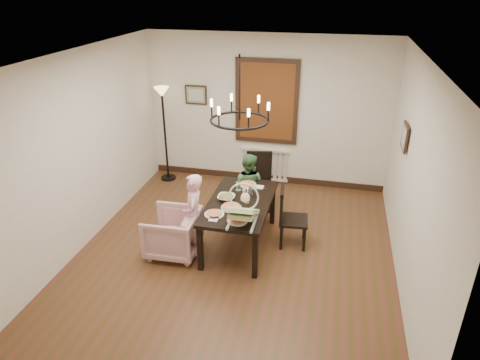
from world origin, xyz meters
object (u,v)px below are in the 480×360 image
at_px(elderly_woman, 194,221).
at_px(drinking_glass, 247,199).
at_px(dining_table, 240,206).
at_px(chair_right, 294,217).
at_px(floor_lamp, 165,136).
at_px(armchair, 173,233).
at_px(baby_bouncer, 243,209).
at_px(seated_man, 248,192).
at_px(chair_far, 259,182).

distance_m(elderly_woman, drinking_glass, 0.83).
distance_m(dining_table, chair_right, 0.82).
relative_size(chair_right, floor_lamp, 0.52).
relative_size(drinking_glass, floor_lamp, 0.08).
relative_size(dining_table, armchair, 2.14).
xyz_separation_m(armchair, baby_bouncer, (1.06, -0.12, 0.59)).
distance_m(armchair, drinking_glass, 1.18).
relative_size(dining_table, drinking_glass, 11.46).
relative_size(seated_man, floor_lamp, 0.52).
xyz_separation_m(dining_table, baby_bouncer, (0.17, -0.54, 0.27)).
distance_m(elderly_woman, baby_bouncer, 0.89).
bearing_deg(armchair, baby_bouncer, 82.13).
bearing_deg(baby_bouncer, floor_lamp, 128.69).
distance_m(chair_far, floor_lamp, 2.16).
relative_size(chair_far, chair_right, 1.05).
relative_size(elderly_woman, drinking_glass, 7.47).
relative_size(seated_man, drinking_glass, 6.91).
xyz_separation_m(chair_far, chair_right, (0.71, -1.00, -0.02)).
distance_m(chair_far, baby_bouncer, 1.79).
xyz_separation_m(dining_table, chair_far, (0.07, 1.19, -0.16)).
bearing_deg(baby_bouncer, dining_table, 106.07).
bearing_deg(elderly_woman, chair_far, 142.39).
xyz_separation_m(dining_table, floor_lamp, (-1.91, 1.95, 0.25)).
xyz_separation_m(chair_far, drinking_glass, (0.05, -1.21, 0.31)).
relative_size(armchair, floor_lamp, 0.41).
bearing_deg(drinking_glass, armchair, -158.32).
relative_size(chair_far, seated_man, 1.04).
distance_m(drinking_glass, floor_lamp, 2.83).
height_order(chair_right, floor_lamp, floor_lamp).
bearing_deg(chair_far, floor_lamp, 148.47).
xyz_separation_m(armchair, elderly_woman, (0.29, 0.10, 0.18)).
xyz_separation_m(seated_man, baby_bouncer, (0.22, -1.36, 0.45)).
distance_m(chair_far, chair_right, 1.23).
bearing_deg(baby_bouncer, elderly_woman, 163.03).
height_order(dining_table, chair_right, chair_right).
bearing_deg(drinking_glass, dining_table, 168.61).
bearing_deg(seated_man, baby_bouncer, 106.92).
bearing_deg(seated_man, armchair, 63.78).
distance_m(chair_far, elderly_woman, 1.65).
bearing_deg(chair_far, elderly_woman, -124.22).
bearing_deg(baby_bouncer, chair_right, 48.85).
distance_m(chair_right, baby_bouncer, 1.05).
relative_size(dining_table, seated_man, 1.66).
xyz_separation_m(armchair, floor_lamp, (-1.02, 2.37, 0.57)).
distance_m(dining_table, drinking_glass, 0.19).
bearing_deg(seated_man, drinking_glass, 108.87).
distance_m(armchair, baby_bouncer, 1.22).
height_order(seated_man, floor_lamp, floor_lamp).
xyz_separation_m(chair_right, floor_lamp, (-2.69, 1.76, 0.43)).
bearing_deg(floor_lamp, armchair, -66.63).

